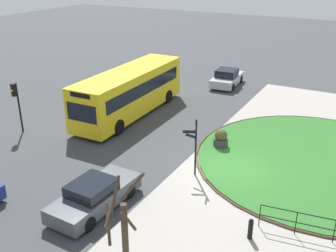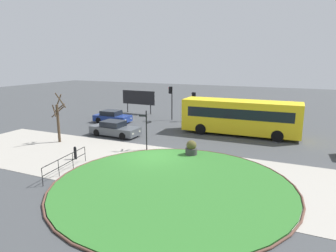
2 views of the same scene
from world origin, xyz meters
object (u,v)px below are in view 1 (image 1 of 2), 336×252
(traffic_light_far, at_px, (16,97))
(car_oncoming, at_px, (95,195))
(planter_near_signpost, at_px, (221,139))
(bus_yellow, at_px, (130,91))
(car_far_lane, at_px, (227,78))
(signpost_directional, at_px, (195,144))
(street_tree_bare, at_px, (124,235))
(bollard_foreground, at_px, (251,229))

(traffic_light_far, bearing_deg, car_oncoming, 61.19)
(planter_near_signpost, bearing_deg, traffic_light_far, 108.78)
(bus_yellow, bearing_deg, car_far_lane, 159.05)
(signpost_directional, bearing_deg, traffic_light_far, 91.97)
(traffic_light_far, height_order, street_tree_bare, street_tree_bare)
(signpost_directional, bearing_deg, street_tree_bare, -171.87)
(bus_yellow, distance_m, car_oncoming, 11.45)
(bollard_foreground, xyz_separation_m, car_oncoming, (-1.25, 6.64, 0.15))
(street_tree_bare, bearing_deg, traffic_light_far, 60.86)
(bus_yellow, bearing_deg, street_tree_bare, 31.96)
(car_far_lane, bearing_deg, street_tree_bare, -171.18)
(traffic_light_far, distance_m, planter_near_signpost, 12.70)
(signpost_directional, distance_m, street_tree_bare, 7.73)
(bus_yellow, bearing_deg, signpost_directional, 52.33)
(signpost_directional, height_order, car_oncoming, signpost_directional)
(bollard_foreground, distance_m, street_tree_bare, 5.39)
(bollard_foreground, height_order, car_far_lane, car_far_lane)
(bus_yellow, relative_size, traffic_light_far, 3.26)
(car_far_lane, xyz_separation_m, street_tree_bare, (-22.94, -5.18, 1.34))
(planter_near_signpost, bearing_deg, car_far_lane, 19.32)
(signpost_directional, xyz_separation_m, street_tree_bare, (-7.65, -1.09, 0.24))
(bollard_foreground, bearing_deg, street_tree_bare, 145.05)
(street_tree_bare, bearing_deg, planter_near_signpost, 5.53)
(bus_yellow, distance_m, street_tree_bare, 15.82)
(car_far_lane, xyz_separation_m, car_oncoming, (-19.96, -1.50, -0.03))
(signpost_directional, relative_size, car_far_lane, 0.72)
(bus_yellow, bearing_deg, bollard_foreground, 51.00)
(bus_yellow, height_order, car_oncoming, bus_yellow)
(planter_near_signpost, bearing_deg, street_tree_bare, -174.47)
(bollard_foreground, height_order, traffic_light_far, traffic_light_far)
(street_tree_bare, bearing_deg, bus_yellow, 33.19)
(signpost_directional, relative_size, traffic_light_far, 0.95)
(bus_yellow, distance_m, planter_near_signpost, 7.90)
(signpost_directional, relative_size, street_tree_bare, 0.73)
(signpost_directional, height_order, planter_near_signpost, signpost_directional)
(planter_near_signpost, relative_size, street_tree_bare, 0.27)
(bus_yellow, bearing_deg, traffic_light_far, -37.07)
(car_far_lane, relative_size, car_oncoming, 0.93)
(car_oncoming, relative_size, street_tree_bare, 1.09)
(bollard_foreground, bearing_deg, car_oncoming, 100.69)
(planter_near_signpost, height_order, street_tree_bare, street_tree_bare)
(bollard_foreground, height_order, planter_near_signpost, planter_near_signpost)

